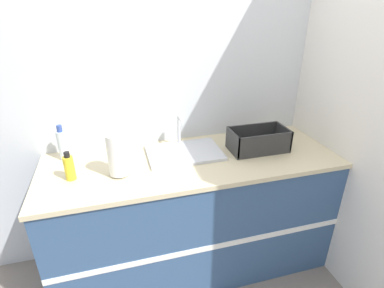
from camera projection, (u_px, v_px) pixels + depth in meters
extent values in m
cube|color=silver|center=(179.00, 81.00, 2.06)|extent=(4.27, 0.06, 2.60)
cube|color=silver|center=(333.00, 84.00, 1.98)|extent=(0.06, 2.66, 2.60)
cube|color=#33517A|center=(193.00, 215.00, 2.12)|extent=(1.87, 0.66, 0.85)
cube|color=white|center=(207.00, 248.00, 1.84)|extent=(1.87, 0.01, 0.04)
cube|color=beige|center=(193.00, 160.00, 1.93)|extent=(1.90, 0.68, 0.03)
cube|color=silver|center=(184.00, 153.00, 1.98)|extent=(0.48, 0.33, 0.02)
cylinder|color=silver|center=(179.00, 129.00, 2.06)|extent=(0.02, 0.02, 0.20)
cylinder|color=silver|center=(181.00, 119.00, 1.97)|extent=(0.02, 0.11, 0.02)
cylinder|color=#4C4C51|center=(120.00, 174.00, 1.75)|extent=(0.09, 0.09, 0.01)
cylinder|color=white|center=(117.00, 154.00, 1.69)|extent=(0.11, 0.11, 0.25)
cube|color=#2D2D2D|center=(257.00, 149.00, 2.04)|extent=(0.39, 0.21, 0.01)
cube|color=#2D2D2D|center=(265.00, 145.00, 1.92)|extent=(0.39, 0.01, 0.14)
cube|color=#2D2D2D|center=(252.00, 133.00, 2.09)|extent=(0.39, 0.01, 0.14)
cube|color=#2D2D2D|center=(233.00, 142.00, 1.96)|extent=(0.01, 0.21, 0.14)
cube|color=#2D2D2D|center=(283.00, 136.00, 2.05)|extent=(0.01, 0.21, 0.14)
cylinder|color=yellow|center=(69.00, 168.00, 1.67)|extent=(0.06, 0.06, 0.14)
cylinder|color=black|center=(67.00, 155.00, 1.64)|extent=(0.03, 0.03, 0.03)
cylinder|color=silver|center=(63.00, 145.00, 1.88)|extent=(0.06, 0.06, 0.19)
cylinder|color=#334C9E|center=(59.00, 129.00, 1.83)|extent=(0.03, 0.03, 0.04)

